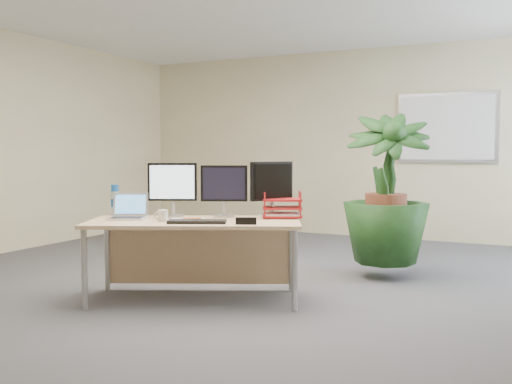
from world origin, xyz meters
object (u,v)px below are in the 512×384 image
at_px(floor_plant, 386,201).
at_px(laptop, 129,212).
at_px(monitor_right, 224,187).
at_px(monitor_left, 172,186).
at_px(desk, 196,235).

height_order(floor_plant, laptop, floor_plant).
bearing_deg(monitor_right, laptop, -145.98).
xyz_separation_m(monitor_left, monitor_right, (0.39, 0.21, -0.01)).
xyz_separation_m(desk, floor_plant, (1.26, 1.45, 0.22)).
bearing_deg(monitor_right, floor_plant, 47.35).
xyz_separation_m(monitor_right, laptop, (-0.67, -0.45, -0.20)).
xyz_separation_m(floor_plant, monitor_left, (-1.51, -1.42, 0.18)).
relative_size(desk, monitor_right, 4.20).
relative_size(monitor_left, laptop, 1.23).
bearing_deg(laptop, desk, 22.28).
bearing_deg(laptop, monitor_left, 41.69).
distance_m(desk, laptop, 0.60).
bearing_deg(monitor_right, monitor_left, -152.41).
relative_size(desk, floor_plant, 1.25).
distance_m(monitor_left, laptop, 0.43).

